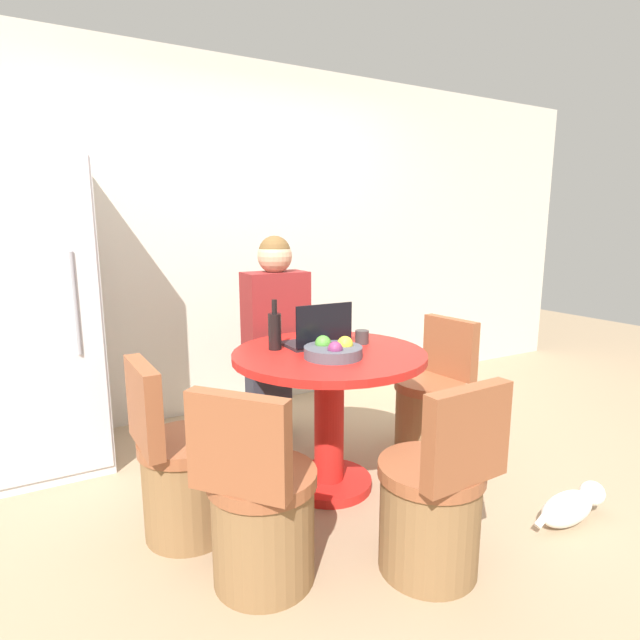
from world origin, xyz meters
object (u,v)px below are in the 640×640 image
(person_seated, at_px, (273,329))
(bottle, at_px, (275,330))
(chair_near_camera, at_px, (433,507))
(refrigerator, at_px, (35,314))
(cat, at_px, (571,506))
(chair_near_left_corner, at_px, (261,517))
(dining_table, at_px, (329,392))
(chair_right_side, at_px, (431,408))
(fruit_bowl, at_px, (333,350))
(chair_left_side, at_px, (184,476))
(laptop, at_px, (318,337))

(person_seated, distance_m, bottle, 0.61)
(chair_near_camera, xyz_separation_m, person_seated, (-0.03, 1.52, 0.47))
(refrigerator, bearing_deg, chair_near_camera, -53.66)
(refrigerator, bearing_deg, cat, -41.49)
(refrigerator, height_order, chair_near_left_corner, refrigerator)
(refrigerator, height_order, dining_table, refrigerator)
(chair_right_side, height_order, fruit_bowl, fruit_bowl)
(refrigerator, xyz_separation_m, chair_near_camera, (1.37, -1.86, -0.63))
(chair_near_left_corner, relative_size, bottle, 3.14)
(chair_near_camera, bearing_deg, chair_near_left_corner, -26.20)
(chair_near_left_corner, xyz_separation_m, cat, (1.46, -0.36, -0.20))
(refrigerator, xyz_separation_m, person_seated, (1.34, -0.34, -0.17))
(person_seated, distance_m, cat, 1.92)
(person_seated, bearing_deg, chair_near_camera, 91.10)
(chair_right_side, relative_size, chair_left_side, 1.00)
(chair_near_left_corner, bearing_deg, bottle, -68.74)
(refrigerator, bearing_deg, bottle, -38.85)
(refrigerator, relative_size, chair_left_side, 2.18)
(refrigerator, xyz_separation_m, bottle, (1.11, -0.89, -0.04))
(chair_near_left_corner, xyz_separation_m, chair_right_side, (1.40, 0.59, 0.00))
(refrigerator, distance_m, chair_right_side, 2.43)
(dining_table, relative_size, bottle, 3.79)
(dining_table, height_order, chair_near_left_corner, chair_near_left_corner)
(refrigerator, relative_size, dining_table, 1.81)
(person_seated, bearing_deg, chair_near_left_corner, 63.73)
(fruit_bowl, relative_size, cat, 0.62)
(chair_near_camera, bearing_deg, person_seated, -91.24)
(dining_table, bearing_deg, cat, -45.54)
(fruit_bowl, bearing_deg, chair_near_camera, -83.63)
(chair_right_side, relative_size, fruit_bowl, 2.87)
(chair_right_side, distance_m, person_seated, 1.12)
(laptop, bearing_deg, fruit_bowl, 79.43)
(refrigerator, height_order, chair_left_side, refrigerator)
(chair_near_camera, relative_size, person_seated, 0.62)
(chair_near_left_corner, relative_size, person_seated, 0.62)
(chair_near_camera, bearing_deg, dining_table, -90.00)
(dining_table, relative_size, fruit_bowl, 3.46)
(dining_table, relative_size, laptop, 3.04)
(chair_near_left_corner, xyz_separation_m, chair_left_side, (-0.18, 0.47, 0.00))
(chair_near_camera, xyz_separation_m, fruit_bowl, (-0.08, 0.68, 0.52))
(chair_right_side, relative_size, bottle, 3.14)
(refrigerator, bearing_deg, chair_near_left_corner, -65.21)
(refrigerator, xyz_separation_m, fruit_bowl, (1.29, -1.18, -0.11))
(chair_near_left_corner, height_order, cat, chair_near_left_corner)
(chair_near_left_corner, bearing_deg, refrigerator, -15.15)
(chair_near_camera, height_order, fruit_bowl, fruit_bowl)
(chair_left_side, bearing_deg, fruit_bowl, -98.61)
(chair_near_camera, height_order, cat, chair_near_camera)
(refrigerator, distance_m, chair_left_side, 1.38)
(person_seated, xyz_separation_m, bottle, (-0.23, -0.55, 0.12))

